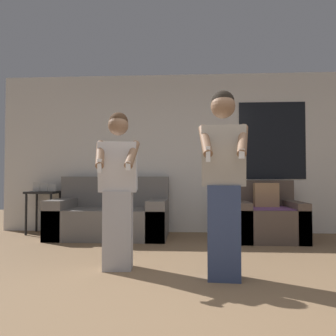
# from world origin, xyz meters

# --- Properties ---
(ground_plane) EXTENTS (14.00, 14.00, 0.00)m
(ground_plane) POSITION_xyz_m (0.00, 0.00, 0.00)
(ground_plane) COLOR #846647
(wall_back) EXTENTS (6.72, 0.07, 2.70)m
(wall_back) POSITION_xyz_m (0.02, 3.33, 1.35)
(wall_back) COLOR silver
(wall_back) RESTS_ON ground_plane
(couch) EXTENTS (1.78, 0.97, 0.94)m
(couch) POSITION_xyz_m (-1.34, 2.82, 0.31)
(couch) COLOR slate
(couch) RESTS_ON ground_plane
(armchair) EXTENTS (0.96, 0.93, 0.88)m
(armchair) POSITION_xyz_m (1.05, 2.74, 0.31)
(armchair) COLOR brown
(armchair) RESTS_ON ground_plane
(side_table) EXTENTS (0.49, 0.45, 0.85)m
(side_table) POSITION_xyz_m (-2.53, 3.05, 0.59)
(side_table) COLOR black
(side_table) RESTS_ON ground_plane
(person_left) EXTENTS (0.44, 0.49, 1.58)m
(person_left) POSITION_xyz_m (-0.84, 1.00, 0.81)
(person_left) COLOR #B2B2B7
(person_left) RESTS_ON ground_plane
(person_right) EXTENTS (0.46, 0.49, 1.72)m
(person_right) POSITION_xyz_m (0.18, 0.72, 0.89)
(person_right) COLOR #384770
(person_right) RESTS_ON ground_plane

